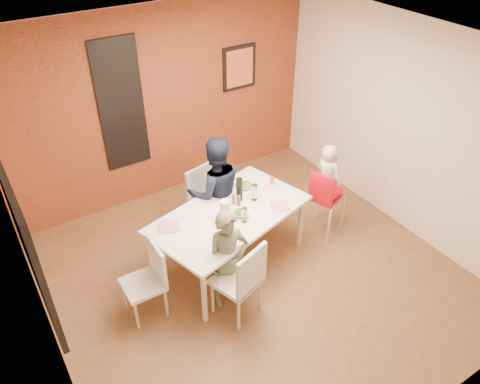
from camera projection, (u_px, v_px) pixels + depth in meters
ground at (253, 275)px, 5.62m from camera, size 4.50×4.50×0.00m
ceiling at (258, 54)px, 4.07m from camera, size 4.50×4.50×0.02m
wall_back at (164, 105)px, 6.40m from camera, size 4.50×0.02×2.70m
wall_front at (434, 333)px, 3.29m from camera, size 4.50×0.02×2.70m
wall_left at (30, 264)px, 3.86m from camera, size 0.02×4.50×2.70m
wall_right at (405, 128)px, 5.83m from camera, size 0.02×4.50×2.70m
brick_accent_wall at (164, 105)px, 6.38m from camera, size 4.50×0.02×2.70m
picture_window_frame at (22, 231)px, 3.90m from camera, size 0.05×1.70×1.30m
picture_window_pane at (24, 231)px, 3.90m from camera, size 0.02×1.55×1.15m
glassblock_strip at (121, 106)px, 6.02m from camera, size 0.55×0.03×1.70m
glassblock_surround at (121, 106)px, 6.02m from camera, size 0.60×0.03×1.76m
art_print_frame at (239, 68)px, 6.72m from camera, size 0.54×0.03×0.64m
art_print_canvas at (240, 68)px, 6.71m from camera, size 0.44×0.01×0.54m
dining_table at (230, 217)px, 5.42m from camera, size 2.04×1.46×0.77m
chair_near at (243, 278)px, 4.84m from camera, size 0.56×0.56×0.97m
chair_far at (206, 197)px, 6.06m from camera, size 0.51×0.51×0.92m
chair_left at (149, 276)px, 4.92m from camera, size 0.41×0.41×0.89m
high_chair at (324, 196)px, 5.98m from camera, size 0.50×0.50×0.95m
child_near at (228, 261)px, 4.95m from camera, size 0.50×0.38×1.23m
child_far at (216, 192)px, 5.77m from camera, size 0.84×0.72×1.47m
toddler at (328, 172)px, 5.79m from camera, size 0.28×0.39×0.73m
plate_near_left at (223, 245)px, 4.92m from camera, size 0.27×0.27×0.01m
plate_far_mid at (210, 197)px, 5.62m from camera, size 0.28×0.28×0.01m
plate_near_right at (280, 206)px, 5.47m from camera, size 0.26×0.26×0.01m
plate_far_left at (169, 227)px, 5.16m from camera, size 0.29×0.29×0.01m
salad_bowl_a at (241, 213)px, 5.34m from camera, size 0.25×0.25×0.05m
salad_bowl_b at (246, 185)px, 5.79m from camera, size 0.24×0.24×0.05m
wine_bottle at (239, 189)px, 5.51m from camera, size 0.08×0.08×0.30m
wine_glass_a at (244, 215)px, 5.20m from camera, size 0.06×0.06×0.18m
wine_glass_b at (254, 192)px, 5.53m from camera, size 0.07×0.07×0.21m
paper_towel_roll at (225, 211)px, 5.20m from camera, size 0.12×0.12×0.26m
condiment_red at (238, 201)px, 5.46m from camera, size 0.03×0.03×0.13m
condiment_green at (239, 201)px, 5.45m from camera, size 0.04×0.04×0.14m
condiment_brown at (233, 199)px, 5.48m from camera, size 0.04×0.04×0.14m
sippy_cup at (272, 181)px, 5.84m from camera, size 0.06×0.06×0.10m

